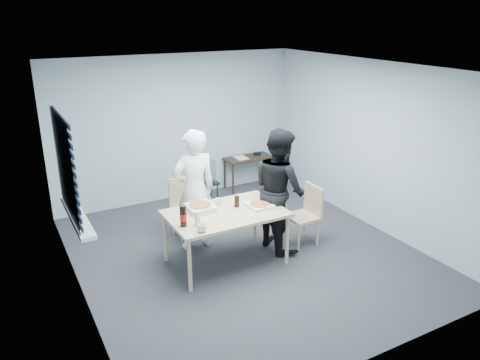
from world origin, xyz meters
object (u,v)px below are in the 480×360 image
chair_far (185,203)px  stool (207,187)px  mug_b (218,202)px  person_white (194,190)px  person_black (279,189)px  side_table (248,161)px  dining_table (226,216)px  backpack (207,171)px  soda_bottle (183,216)px  chair_right (307,211)px  mug_a (202,228)px

chair_far → stool: (0.73, 0.77, -0.14)m
stool → mug_b: size_ratio=4.82×
person_white → person_black: 1.20m
side_table → stool: bearing=-155.7°
chair_far → mug_b: 0.90m
dining_table → backpack: backpack is taller
person_white → soda_bottle: size_ratio=6.44×
person_black → mug_b: size_ratio=17.70×
chair_right → stool: chair_right is taller
person_white → side_table: person_white is taller
chair_far → soda_bottle: (-0.51, -1.24, 0.37)m
chair_right → backpack: bearing=111.1°
chair_far → stool: 1.07m
chair_right → mug_a: size_ratio=7.24×
person_white → stool: 1.55m
dining_table → soda_bottle: soda_bottle is taller
side_table → backpack: bearing=-155.2°
chair_right → mug_a: (-1.84, -0.34, 0.29)m
chair_right → mug_b: chair_right is taller
soda_bottle → stool: bearing=58.4°
mug_b → soda_bottle: size_ratio=0.36×
dining_table → side_table: 2.93m
chair_right → dining_table: bearing=178.0°
chair_far → mug_b: bearing=-78.9°
mug_b → soda_bottle: soda_bottle is taller
stool → mug_b: bearing=-109.3°
person_white → dining_table: bearing=105.8°
dining_table → mug_a: mug_a is taller
stool → mug_a: size_ratio=3.92×
chair_far → side_table: 2.25m
stool → soda_bottle: (-1.24, -2.01, 0.51)m
side_table → mug_b: size_ratio=9.34×
backpack → mug_a: 2.51m
person_black → mug_a: bearing=108.3°
dining_table → mug_a: 0.66m
chair_far → person_white: size_ratio=0.50×
backpack → mug_a: backpack is taller
chair_right → stool: size_ratio=1.85×
side_table → mug_a: 3.56m
side_table → backpack: 1.24m
person_black → chair_right: bearing=-106.3°
mug_a → backpack: bearing=63.9°
side_table → stool: 1.24m
side_table → soda_bottle: bearing=-133.1°
person_black → backpack: (-0.31, 1.79, -0.22)m
stool → dining_table: bearing=-107.3°
side_table → mug_a: mug_a is taller
chair_far → chair_right: size_ratio=1.00×
mug_b → chair_right: bearing=-13.3°
dining_table → stool: size_ratio=3.21×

